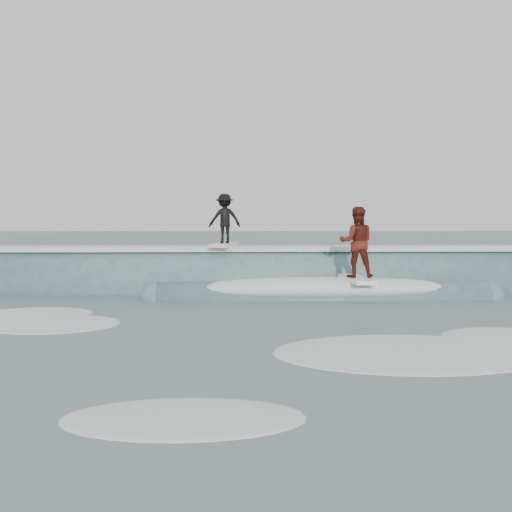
{
  "coord_description": "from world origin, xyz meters",
  "views": [
    {
      "loc": [
        -0.48,
        -10.6,
        2.24
      ],
      "look_at": [
        0.0,
        5.99,
        1.1
      ],
      "focal_mm": 40.0,
      "sensor_mm": 36.0,
      "label": 1
    }
  ],
  "objects": [
    {
      "name": "whitewater",
      "position": [
        1.07,
        -1.13,
        0.0
      ],
      "size": [
        14.43,
        8.71,
        0.1
      ],
      "color": "silver",
      "rests_on": "ground"
    },
    {
      "name": "surfer_black",
      "position": [
        -0.94,
        6.99,
        2.1
      ],
      "size": [
        1.07,
        2.07,
        1.61
      ],
      "color": "silver",
      "rests_on": "ground"
    },
    {
      "name": "breaking_wave",
      "position": [
        0.18,
        6.76,
        0.04
      ],
      "size": [
        22.77,
        4.05,
        2.53
      ],
      "color": "#3A5D62",
      "rests_on": "ground"
    },
    {
      "name": "ground",
      "position": [
        0.0,
        0.0,
        0.0
      ],
      "size": [
        160.0,
        160.0,
        0.0
      ],
      "primitive_type": "plane",
      "color": "#3D5159",
      "rests_on": "ground"
    },
    {
      "name": "surfer_red",
      "position": [
        2.7,
        4.79,
        1.48
      ],
      "size": [
        1.02,
        2.04,
        2.03
      ],
      "color": "white",
      "rests_on": "ground"
    },
    {
      "name": "far_swells",
      "position": [
        -2.76,
        17.65,
        0.0
      ],
      "size": [
        34.37,
        8.65,
        0.8
      ],
      "color": "#3A5D62",
      "rests_on": "ground"
    }
  ]
}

